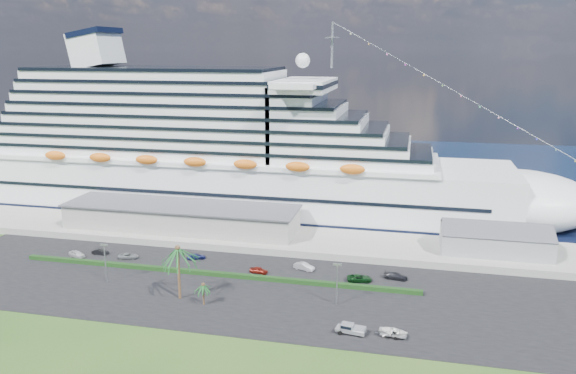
% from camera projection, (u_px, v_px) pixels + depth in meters
% --- Properties ---
extents(ground, '(420.00, 420.00, 0.00)m').
position_uv_depth(ground, '(222.00, 313.00, 102.83)').
color(ground, '#26501A').
rests_on(ground, ground).
extents(asphalt_lot, '(140.00, 38.00, 0.12)m').
position_uv_depth(asphalt_lot, '(240.00, 289.00, 113.23)').
color(asphalt_lot, black).
rests_on(asphalt_lot, ground).
extents(wharf, '(240.00, 20.00, 1.80)m').
position_uv_depth(wharf, '(275.00, 238.00, 140.47)').
color(wharf, gray).
rests_on(wharf, ground).
extents(water, '(420.00, 160.00, 0.02)m').
position_uv_depth(water, '(329.00, 169.00, 225.88)').
color(water, black).
rests_on(water, ground).
extents(cruise_ship, '(191.00, 38.00, 54.00)m').
position_uv_depth(cruise_ship, '(223.00, 156.00, 164.01)').
color(cruise_ship, silver).
rests_on(cruise_ship, ground).
extents(terminal_building, '(61.00, 15.00, 6.30)m').
position_uv_depth(terminal_building, '(181.00, 216.00, 144.85)').
color(terminal_building, gray).
rests_on(terminal_building, wharf).
extents(port_shed, '(24.00, 12.31, 7.37)m').
position_uv_depth(port_shed, '(495.00, 241.00, 128.47)').
color(port_shed, gray).
rests_on(port_shed, wharf).
extents(hedge, '(88.00, 1.10, 0.90)m').
position_uv_depth(hedge, '(211.00, 273.00, 119.55)').
color(hedge, black).
rests_on(hedge, asphalt_lot).
extents(lamp_post_left, '(1.60, 0.35, 8.27)m').
position_uv_depth(lamp_post_left, '(105.00, 258.00, 115.12)').
color(lamp_post_left, gray).
rests_on(lamp_post_left, asphalt_lot).
extents(lamp_post_right, '(1.60, 0.35, 8.27)m').
position_uv_depth(lamp_post_right, '(337.00, 279.00, 104.82)').
color(lamp_post_right, gray).
rests_on(lamp_post_right, asphalt_lot).
extents(palm_tall, '(8.82, 8.82, 11.13)m').
position_uv_depth(palm_tall, '(178.00, 254.00, 106.54)').
color(palm_tall, '#47301E').
rests_on(palm_tall, ground).
extents(palm_short, '(3.53, 3.53, 4.56)m').
position_uv_depth(palm_short, '(203.00, 287.00, 105.28)').
color(palm_short, '#47301E').
rests_on(palm_short, ground).
extents(parked_car_0, '(4.74, 3.28, 1.50)m').
position_uv_depth(parked_car_0, '(77.00, 254.00, 129.98)').
color(parked_car_0, silver).
rests_on(parked_car_0, asphalt_lot).
extents(parked_car_1, '(3.86, 1.40, 1.26)m').
position_uv_depth(parked_car_1, '(100.00, 252.00, 131.70)').
color(parked_car_1, black).
rests_on(parked_car_1, asphalt_lot).
extents(parked_car_2, '(4.89, 3.19, 1.25)m').
position_uv_depth(parked_car_2, '(128.00, 256.00, 129.07)').
color(parked_car_2, gray).
rests_on(parked_car_2, asphalt_lot).
extents(parked_car_3, '(4.57, 3.30, 1.23)m').
position_uv_depth(parked_car_3, '(196.00, 256.00, 128.83)').
color(parked_car_3, navy).
rests_on(parked_car_3, asphalt_lot).
extents(parked_car_4, '(4.15, 2.08, 1.36)m').
position_uv_depth(parked_car_4, '(259.00, 270.00, 120.70)').
color(parked_car_4, maroon).
rests_on(parked_car_4, asphalt_lot).
extents(parked_car_5, '(4.92, 2.99, 1.53)m').
position_uv_depth(parked_car_5, '(304.00, 267.00, 122.50)').
color(parked_car_5, '#9A9DA1').
rests_on(parked_car_5, asphalt_lot).
extents(parked_car_6, '(5.48, 3.19, 1.43)m').
position_uv_depth(parked_car_6, '(359.00, 278.00, 116.40)').
color(parked_car_6, black).
rests_on(parked_car_6, asphalt_lot).
extents(parked_car_7, '(5.20, 2.76, 1.43)m').
position_uv_depth(parked_car_7, '(396.00, 276.00, 117.59)').
color(parked_car_7, black).
rests_on(parked_car_7, asphalt_lot).
extents(pickup_truck, '(5.25, 2.54, 1.77)m').
position_uv_depth(pickup_truck, '(350.00, 328.00, 95.02)').
color(pickup_truck, black).
rests_on(pickup_truck, asphalt_lot).
extents(boat_trailer, '(5.57, 3.82, 1.57)m').
position_uv_depth(boat_trailer, '(393.00, 332.00, 93.76)').
color(boat_trailer, gray).
rests_on(boat_trailer, asphalt_lot).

